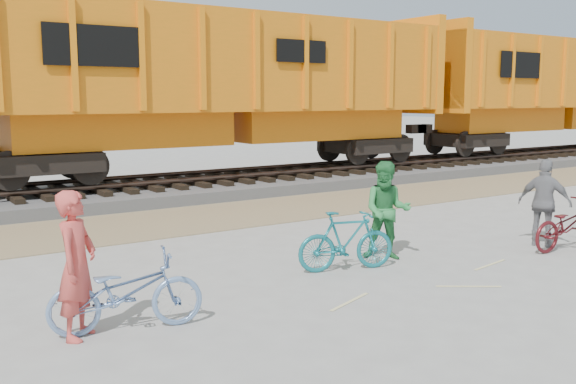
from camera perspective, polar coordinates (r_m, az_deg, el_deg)
name	(u,v)px	position (r m, az deg, el deg)	size (l,w,h in m)	color
ground	(368,276)	(9.59, 7.11, -7.41)	(120.00, 120.00, 0.00)	#9E9E99
gravel_strip	(201,218)	(14.09, -7.72, -2.29)	(120.00, 3.00, 0.02)	#94795C
ballast_bed	(142,192)	(17.24, -12.89, -0.01)	(120.00, 4.00, 0.30)	slate
track	(141,180)	(17.20, -12.92, 1.05)	(120.00, 2.60, 0.24)	black
hopper_car_center	(228,83)	(18.17, -5.38, 9.61)	(14.00, 3.13, 4.65)	black
hopper_car_right	(552,88)	(28.57, 22.40, 8.56)	(14.00, 3.13, 4.65)	black
bicycle_blue	(126,292)	(7.46, -14.19, -8.63)	(0.60, 1.71, 0.90)	#6C8EC2
bicycle_teal	(346,241)	(9.74, 5.20, -4.34)	(0.43, 1.53, 0.92)	#166E7A
bicycle_maroon	(568,225)	(12.05, 23.60, -2.69)	(0.58, 1.65, 0.87)	#4F1216
person_solo	(77,265)	(7.32, -18.26, -6.17)	(0.59, 0.39, 1.63)	#CB443F
person_man	(387,211)	(10.47, 8.79, -1.64)	(0.77, 0.60, 1.59)	#2A7E3F
person_woman	(545,203)	(12.12, 21.85, -0.90)	(0.91, 0.38, 1.55)	slate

